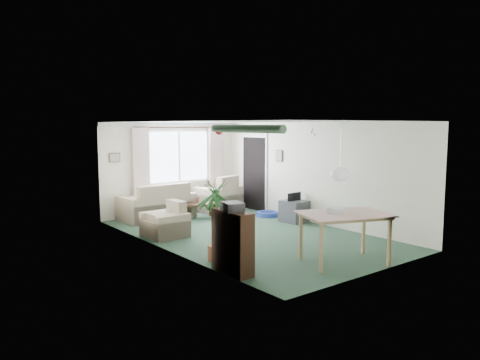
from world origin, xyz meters
TOP-DOWN VIEW (x-y plane):
  - ground at (0.00, 0.00)m, footprint 6.50×6.50m
  - window at (0.20, 3.23)m, footprint 1.80×0.03m
  - curtain_rod at (0.20, 3.15)m, footprint 2.60×0.03m
  - curtain_left at (-0.95, 3.13)m, footprint 0.45×0.08m
  - curtain_right at (1.35, 3.13)m, footprint 0.45×0.08m
  - radiator at (0.20, 3.19)m, footprint 1.20×0.10m
  - doorway at (1.99, 2.20)m, footprint 0.03×0.95m
  - pendant_lamp at (0.20, -2.30)m, footprint 0.36×0.36m
  - tinsel_garland at (-1.92, -2.30)m, footprint 1.60×1.60m
  - bauble_cluster_a at (1.30, 0.90)m, footprint 0.20×0.20m
  - bauble_cluster_b at (1.60, -0.30)m, footprint 0.20×0.20m
  - wall_picture_back at (-1.60, 3.23)m, footprint 0.28×0.03m
  - wall_picture_right at (1.98, 1.20)m, footprint 0.03×0.24m
  - sofa at (-0.74, 2.75)m, footprint 1.85×1.06m
  - armchair_corner at (1.07, 2.73)m, footprint 1.28×1.24m
  - armchair_left at (-1.50, 0.94)m, footprint 0.80×0.84m
  - coffee_table at (0.11, 2.19)m, footprint 0.94×0.74m
  - photo_frame at (0.14, 2.23)m, footprint 0.12×0.06m
  - bookshelf at (-1.84, -1.87)m, footprint 0.31×0.83m
  - hifi_box at (-1.87, -1.91)m, footprint 0.36×0.41m
  - houseplant at (-1.65, -1.14)m, footprint 0.77×0.77m
  - dining_table at (-0.02, -2.60)m, footprint 1.57×1.32m
  - gift_box at (-0.14, -2.50)m, footprint 0.28×0.23m
  - tv_cube at (1.70, 0.35)m, footprint 0.56×0.61m
  - pet_bed at (1.65, 1.28)m, footprint 0.68×0.68m

SIDE VIEW (x-z plane):
  - ground at x=0.00m, z-range 0.00..0.00m
  - pet_bed at x=1.65m, z-range 0.00..0.11m
  - coffee_table at x=0.11m, z-range 0.00..0.37m
  - tv_cube at x=1.70m, z-range 0.00..0.52m
  - armchair_left at x=-1.50m, z-range 0.00..0.74m
  - radiator at x=0.20m, z-range 0.12..0.68m
  - dining_table at x=-0.02m, z-range 0.00..0.84m
  - sofa at x=-0.74m, z-range 0.00..0.89m
  - photo_frame at x=0.14m, z-range 0.37..0.53m
  - armchair_corner at x=1.07m, z-range 0.00..0.98m
  - bookshelf at x=-1.84m, z-range 0.00..1.00m
  - houseplant at x=-1.65m, z-range 0.00..1.46m
  - gift_box at x=-0.14m, z-range 0.84..0.96m
  - doorway at x=1.99m, z-range 0.00..2.00m
  - hifi_box at x=-1.87m, z-range 1.00..1.14m
  - curtain_left at x=-0.95m, z-range 0.27..2.27m
  - curtain_right at x=1.35m, z-range 0.27..2.27m
  - pendant_lamp at x=0.20m, z-range 1.30..1.66m
  - window at x=0.20m, z-range 0.85..2.15m
  - wall_picture_back at x=-1.60m, z-range 1.44..1.66m
  - wall_picture_right at x=1.98m, z-range 1.40..1.70m
  - bauble_cluster_a at x=1.30m, z-range 2.12..2.32m
  - bauble_cluster_b at x=1.60m, z-range 2.12..2.32m
  - curtain_rod at x=0.20m, z-range 2.25..2.29m
  - tinsel_garland at x=-1.92m, z-range 2.22..2.34m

